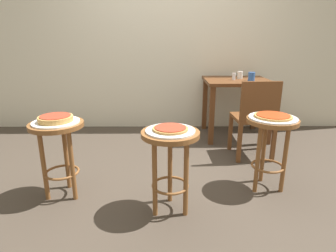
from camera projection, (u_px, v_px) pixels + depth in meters
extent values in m
plane|color=#42382D|center=(167.00, 177.00, 2.68)|extent=(6.00, 6.00, 0.00)
cube|color=beige|center=(167.00, 19.00, 3.81)|extent=(6.00, 0.10, 3.00)
cylinder|color=brown|center=(170.00, 134.00, 1.99)|extent=(0.41, 0.41, 0.03)
cylinder|color=brown|center=(170.00, 167.00, 2.20)|extent=(0.04, 0.04, 0.59)
cylinder|color=brown|center=(155.00, 179.00, 2.02)|extent=(0.04, 0.04, 0.59)
cylinder|color=brown|center=(186.00, 178.00, 2.02)|extent=(0.04, 0.04, 0.59)
torus|color=brown|center=(170.00, 185.00, 2.11)|extent=(0.28, 0.28, 0.02)
cylinder|color=silver|center=(170.00, 131.00, 1.98)|extent=(0.35, 0.35, 0.01)
cylinder|color=#B78442|center=(170.00, 129.00, 1.98)|extent=(0.25, 0.25, 0.01)
cylinder|color=#B23823|center=(170.00, 127.00, 1.97)|extent=(0.22, 0.22, 0.01)
cylinder|color=brown|center=(56.00, 125.00, 2.19)|extent=(0.41, 0.41, 0.03)
cylinder|color=brown|center=(66.00, 156.00, 2.41)|extent=(0.04, 0.04, 0.59)
cylinder|color=brown|center=(44.00, 166.00, 2.22)|extent=(0.04, 0.04, 0.59)
cylinder|color=brown|center=(72.00, 166.00, 2.22)|extent=(0.04, 0.04, 0.59)
torus|color=brown|center=(62.00, 172.00, 2.31)|extent=(0.28, 0.28, 0.02)
cylinder|color=white|center=(56.00, 122.00, 2.18)|extent=(0.36, 0.36, 0.01)
cylinder|color=tan|center=(56.00, 119.00, 2.18)|extent=(0.26, 0.26, 0.04)
cylinder|color=#B23823|center=(55.00, 116.00, 2.17)|extent=(0.23, 0.23, 0.01)
cylinder|color=brown|center=(273.00, 121.00, 2.31)|extent=(0.41, 0.41, 0.03)
cylinder|color=brown|center=(264.00, 151.00, 2.52)|extent=(0.04, 0.04, 0.59)
cylinder|color=brown|center=(258.00, 159.00, 2.34)|extent=(0.04, 0.04, 0.59)
cylinder|color=brown|center=(285.00, 159.00, 2.34)|extent=(0.04, 0.04, 0.59)
torus|color=brown|center=(267.00, 166.00, 2.42)|extent=(0.28, 0.28, 0.02)
cylinder|color=silver|center=(273.00, 118.00, 2.30)|extent=(0.39, 0.39, 0.01)
cylinder|color=#B78442|center=(273.00, 116.00, 2.29)|extent=(0.30, 0.30, 0.01)
cylinder|color=red|center=(273.00, 115.00, 2.29)|extent=(0.26, 0.26, 0.01)
cube|color=#5B3319|center=(237.00, 81.00, 3.60)|extent=(0.80, 0.73, 0.04)
cube|color=#5B3319|center=(212.00, 116.00, 3.40)|extent=(0.06, 0.06, 0.71)
cube|color=#5B3319|center=(270.00, 116.00, 3.41)|extent=(0.06, 0.06, 0.71)
cube|color=#5B3319|center=(205.00, 104.00, 4.01)|extent=(0.06, 0.06, 0.71)
cube|color=#5B3319|center=(254.00, 104.00, 4.01)|extent=(0.06, 0.06, 0.71)
cylinder|color=#3360B2|center=(251.00, 77.00, 3.41)|extent=(0.08, 0.08, 0.11)
cylinder|color=silver|center=(240.00, 75.00, 3.64)|extent=(0.07, 0.07, 0.09)
cylinder|color=white|center=(234.00, 76.00, 3.53)|extent=(0.04, 0.04, 0.09)
cube|color=brown|center=(253.00, 118.00, 3.05)|extent=(0.42, 0.42, 0.04)
cube|color=brown|center=(261.00, 101.00, 2.81)|extent=(0.40, 0.05, 0.40)
cube|color=brown|center=(261.00, 132.00, 3.30)|extent=(0.04, 0.04, 0.42)
cube|color=brown|center=(230.00, 133.00, 3.28)|extent=(0.04, 0.04, 0.42)
cube|color=brown|center=(273.00, 143.00, 2.95)|extent=(0.04, 0.04, 0.42)
cube|color=brown|center=(239.00, 144.00, 2.94)|extent=(0.04, 0.04, 0.42)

